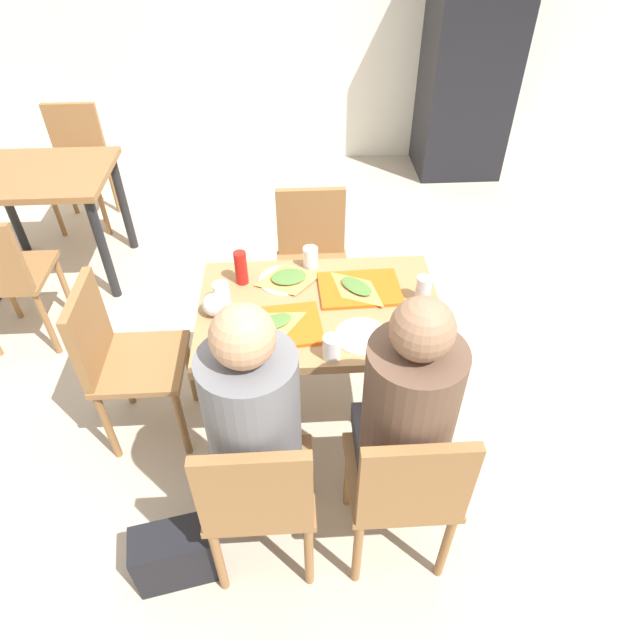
{
  "coord_description": "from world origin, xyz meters",
  "views": [
    {
      "loc": [
        -0.11,
        -1.81,
        2.25
      ],
      "look_at": [
        0.0,
        0.0,
        0.67
      ],
      "focal_mm": 30.68,
      "sensor_mm": 36.0,
      "label": 1
    }
  ],
  "objects_px": {
    "tray_red_far": "(360,289)",
    "drink_fridge": "(470,58)",
    "pizza_slice_a": "(275,323)",
    "background_chair_far": "(77,157)",
    "chair_near_left": "(259,494)",
    "soda_can": "(423,289)",
    "paper_plate_near_edge": "(362,336)",
    "plastic_cup_c": "(222,294)",
    "main_table": "(320,327)",
    "handbag": "(177,554)",
    "person_in_brown_jacket": "(405,412)",
    "pizza_slice_b": "(356,287)",
    "chair_near_right": "(405,486)",
    "foil_bundle": "(214,305)",
    "condiment_bottle": "(241,268)",
    "plastic_cup_a": "(310,257)",
    "pizza_slice_c": "(289,278)",
    "paper_plate_center": "(283,280)",
    "chair_left_end": "(120,355)",
    "chair_far_side": "(312,255)",
    "background_table": "(40,191)",
    "person_in_red": "(255,419)",
    "plastic_cup_b": "(332,347)",
    "background_chair_near": "(3,274)",
    "tray_red_near": "(277,327)"
  },
  "relations": [
    {
      "from": "chair_left_end",
      "to": "pizza_slice_c",
      "type": "xyz_separation_m",
      "value": [
        0.78,
        0.2,
        0.25
      ]
    },
    {
      "from": "plastic_cup_a",
      "to": "background_table",
      "type": "height_order",
      "value": "plastic_cup_a"
    },
    {
      "from": "chair_far_side",
      "to": "tray_red_near",
      "type": "relative_size",
      "value": 2.41
    },
    {
      "from": "chair_near_right",
      "to": "plastic_cup_c",
      "type": "distance_m",
      "value": 1.09
    },
    {
      "from": "chair_left_end",
      "to": "person_in_red",
      "type": "relative_size",
      "value": 0.68
    },
    {
      "from": "chair_left_end",
      "to": "tray_red_near",
      "type": "bearing_deg",
      "value": -9.88
    },
    {
      "from": "foil_bundle",
      "to": "soda_can",
      "type": "bearing_deg",
      "value": 2.31
    },
    {
      "from": "background_table",
      "to": "chair_far_side",
      "type": "bearing_deg",
      "value": -21.47
    },
    {
      "from": "chair_far_side",
      "to": "plastic_cup_c",
      "type": "distance_m",
      "value": 0.86
    },
    {
      "from": "plastic_cup_c",
      "to": "background_table",
      "type": "relative_size",
      "value": 0.11
    },
    {
      "from": "paper_plate_near_edge",
      "to": "plastic_cup_c",
      "type": "xyz_separation_m",
      "value": [
        -0.58,
        0.25,
        0.05
      ]
    },
    {
      "from": "person_in_red",
      "to": "background_table",
      "type": "xyz_separation_m",
      "value": [
        -1.41,
        2.0,
        -0.14
      ]
    },
    {
      "from": "chair_near_left",
      "to": "handbag",
      "type": "distance_m",
      "value": 0.51
    },
    {
      "from": "plastic_cup_c",
      "to": "background_table",
      "type": "distance_m",
      "value": 1.85
    },
    {
      "from": "chair_left_end",
      "to": "paper_plate_near_edge",
      "type": "relative_size",
      "value": 3.95
    },
    {
      "from": "pizza_slice_a",
      "to": "condiment_bottle",
      "type": "relative_size",
      "value": 1.56
    },
    {
      "from": "tray_red_far",
      "to": "drink_fridge",
      "type": "bearing_deg",
      "value": 66.13
    },
    {
      "from": "plastic_cup_b",
      "to": "soda_can",
      "type": "xyz_separation_m",
      "value": [
        0.42,
        0.32,
        0.01
      ]
    },
    {
      "from": "chair_near_left",
      "to": "chair_left_end",
      "type": "xyz_separation_m",
      "value": [
        -0.65,
        0.74,
        0.0
      ]
    },
    {
      "from": "pizza_slice_b",
      "to": "background_chair_near",
      "type": "distance_m",
      "value": 1.94
    },
    {
      "from": "foil_bundle",
      "to": "background_chair_far",
      "type": "xyz_separation_m",
      "value": [
        -1.22,
        2.15,
        -0.28
      ]
    },
    {
      "from": "chair_near_right",
      "to": "pizza_slice_c",
      "type": "bearing_deg",
      "value": 112.71
    },
    {
      "from": "plastic_cup_b",
      "to": "condiment_bottle",
      "type": "relative_size",
      "value": 0.62
    },
    {
      "from": "chair_far_side",
      "to": "pizza_slice_a",
      "type": "bearing_deg",
      "value": -102.65
    },
    {
      "from": "foil_bundle",
      "to": "drink_fridge",
      "type": "bearing_deg",
      "value": 57.27
    },
    {
      "from": "tray_red_near",
      "to": "condiment_bottle",
      "type": "height_order",
      "value": "condiment_bottle"
    },
    {
      "from": "tray_red_far",
      "to": "plastic_cup_a",
      "type": "distance_m",
      "value": 0.29
    },
    {
      "from": "condiment_bottle",
      "to": "tray_red_far",
      "type": "bearing_deg",
      "value": -9.74
    },
    {
      "from": "handbag",
      "to": "background_chair_far",
      "type": "xyz_separation_m",
      "value": [
        -1.06,
        2.89,
        0.37
      ]
    },
    {
      "from": "person_in_brown_jacket",
      "to": "plastic_cup_b",
      "type": "xyz_separation_m",
      "value": [
        -0.24,
        0.3,
        0.04
      ]
    },
    {
      "from": "tray_red_near",
      "to": "person_in_brown_jacket",
      "type": "bearing_deg",
      "value": -46.91
    },
    {
      "from": "paper_plate_near_edge",
      "to": "drink_fridge",
      "type": "xyz_separation_m",
      "value": [
        1.24,
        3.05,
        0.2
      ]
    },
    {
      "from": "pizza_slice_a",
      "to": "background_chair_far",
      "type": "xyz_separation_m",
      "value": [
        -1.48,
        2.25,
        -0.26
      ]
    },
    {
      "from": "chair_far_side",
      "to": "background_chair_near",
      "type": "relative_size",
      "value": 1.0
    },
    {
      "from": "person_in_red",
      "to": "soda_can",
      "type": "distance_m",
      "value": 0.94
    },
    {
      "from": "chair_near_right",
      "to": "foil_bundle",
      "type": "distance_m",
      "value": 1.05
    },
    {
      "from": "chair_near_left",
      "to": "soda_can",
      "type": "bearing_deg",
      "value": 47.06
    },
    {
      "from": "person_in_brown_jacket",
      "to": "pizza_slice_b",
      "type": "distance_m",
      "value": 0.71
    },
    {
      "from": "chair_near_right",
      "to": "chair_left_end",
      "type": "xyz_separation_m",
      "value": [
        -1.17,
        0.74,
        0.0
      ]
    },
    {
      "from": "main_table",
      "to": "handbag",
      "type": "distance_m",
      "value": 1.09
    },
    {
      "from": "chair_left_end",
      "to": "plastic_cup_b",
      "type": "distance_m",
      "value": 1.02
    },
    {
      "from": "person_in_brown_jacket",
      "to": "tray_red_far",
      "type": "relative_size",
      "value": 3.55
    },
    {
      "from": "plastic_cup_c",
      "to": "handbag",
      "type": "distance_m",
      "value": 1.06
    },
    {
      "from": "chair_near_right",
      "to": "drink_fridge",
      "type": "relative_size",
      "value": 0.46
    },
    {
      "from": "tray_red_far",
      "to": "drink_fridge",
      "type": "distance_m",
      "value": 3.0
    },
    {
      "from": "foil_bundle",
      "to": "handbag",
      "type": "height_order",
      "value": "foil_bundle"
    },
    {
      "from": "drink_fridge",
      "to": "plastic_cup_a",
      "type": "bearing_deg",
      "value": -119.23
    },
    {
      "from": "chair_left_end",
      "to": "handbag",
      "type": "height_order",
      "value": "chair_left_end"
    },
    {
      "from": "handbag",
      "to": "background_chair_far",
      "type": "distance_m",
      "value": 3.1
    },
    {
      "from": "pizza_slice_c",
      "to": "paper_plate_center",
      "type": "bearing_deg",
      "value": 175.22
    }
  ]
}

